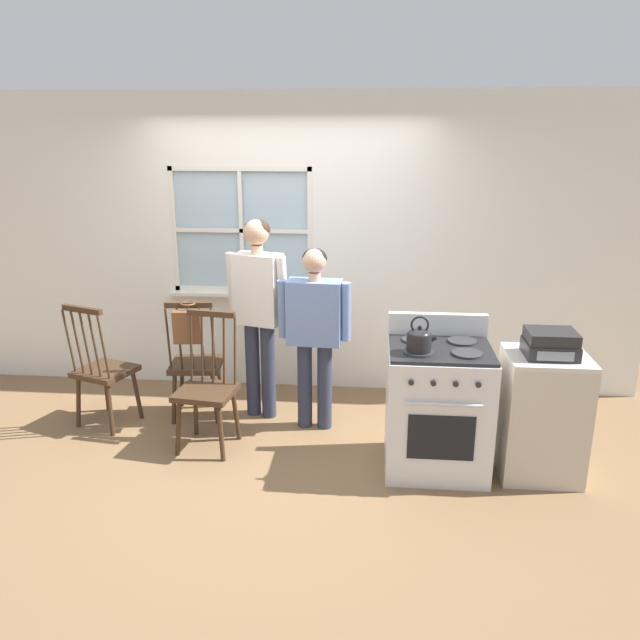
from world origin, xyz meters
TOP-DOWN VIEW (x-y plane):
  - ground_plane at (0.00, 0.00)m, footprint 16.00×16.00m
  - wall_back at (0.03, 1.40)m, footprint 6.40×0.16m
  - chair_by_window at (-0.71, 0.62)m, footprint 0.46×0.45m
  - chair_near_wall at (-1.43, 0.41)m, footprint 0.53×0.52m
  - chair_center_cluster at (-0.48, 0.11)m, footprint 0.47×0.46m
  - person_elderly_left at (-0.18, 0.70)m, footprint 0.54×0.31m
  - person_teen_center at (0.30, 0.52)m, footprint 0.59×0.24m
  - stove at (1.24, -0.04)m, footprint 0.72×0.68m
  - kettle at (1.08, -0.17)m, footprint 0.21×0.17m
  - potted_plant at (-0.32, 1.31)m, footprint 0.12×0.12m
  - handbag at (-0.69, 0.39)m, footprint 0.23×0.20m
  - side_counter at (1.97, -0.06)m, footprint 0.55×0.50m
  - stereo at (1.97, -0.08)m, footprint 0.34×0.29m

SIDE VIEW (x-z plane):
  - ground_plane at x=0.00m, z-range 0.00..0.00m
  - side_counter at x=1.97m, z-range 0.00..0.90m
  - chair_by_window at x=-0.71m, z-range -0.06..1.00m
  - chair_near_wall at x=-1.43m, z-range -0.06..1.00m
  - chair_center_cluster at x=-0.48m, z-range -0.06..1.00m
  - stove at x=1.24m, z-range -0.07..1.02m
  - handbag at x=-0.69m, z-range 0.73..1.04m
  - person_teen_center at x=0.30m, z-range 0.15..1.65m
  - stereo at x=1.97m, z-range 0.90..1.08m
  - potted_plant at x=-0.32m, z-range 0.89..1.15m
  - kettle at x=1.08m, z-range 0.90..1.15m
  - person_elderly_left at x=-0.18m, z-range 0.18..1.88m
  - wall_back at x=0.03m, z-range -0.01..2.69m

